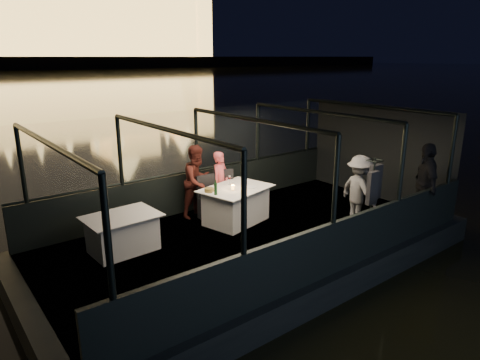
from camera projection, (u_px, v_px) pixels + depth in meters
boat_hull at (252, 258)px, 8.64m from camera, size 8.60×4.40×1.00m
boat_deck at (252, 236)px, 8.51m from camera, size 8.00×4.00×0.04m
gunwale_port at (198, 190)px, 9.90m from camera, size 8.00×0.08×0.90m
gunwale_starboard at (332, 249)px, 6.86m from camera, size 8.00×0.08×0.90m
cabin_glass_port at (196, 141)px, 9.58m from camera, size 8.00×0.02×1.40m
cabin_glass_starboard at (336, 180)px, 6.54m from camera, size 8.00×0.02×1.40m
cabin_roof_glass at (253, 120)px, 7.87m from camera, size 8.00×4.00×0.02m
end_wall_fore at (27, 229)px, 5.83m from camera, size 0.02×4.00×2.30m
end_wall_aft at (378, 152)px, 10.54m from camera, size 0.02×4.00×2.30m
canopy_ribs at (253, 180)px, 8.19m from camera, size 8.00×4.00×2.30m
dining_table_central at (236, 205)px, 9.08m from camera, size 1.66×1.37×0.77m
dining_table_aft at (123, 231)px, 7.72m from camera, size 1.33×0.99×0.68m
chair_port_left at (211, 199)px, 9.24m from camera, size 0.45×0.45×0.94m
chair_port_right at (229, 195)px, 9.53m from camera, size 0.61×0.61×0.98m
coat_stand at (372, 195)px, 8.08m from camera, size 0.53×0.46×1.62m
person_woman_coral at (221, 180)px, 9.60m from camera, size 0.59×0.49×1.40m
person_man_maroon at (198, 184)px, 9.32m from camera, size 0.89×0.76×1.61m
passenger_stripe at (360, 186)px, 8.81m from camera, size 0.74×1.06×1.50m
passenger_dark at (425, 186)px, 8.80m from camera, size 1.02×1.06×1.76m
wine_bottle at (216, 188)px, 8.49m from camera, size 0.08×0.08×0.30m
bread_basket at (209, 190)px, 8.69m from camera, size 0.26×0.26×0.08m
amber_candle at (233, 187)px, 8.86m from camera, size 0.07×0.07×0.09m
plate_near at (251, 187)px, 9.00m from camera, size 0.30×0.30×0.01m
plate_far at (210, 191)px, 8.73m from camera, size 0.29×0.29×0.01m
wine_glass_white at (215, 190)px, 8.54m from camera, size 0.07×0.07×0.18m
wine_glass_red at (230, 181)px, 9.17m from camera, size 0.08×0.08×0.19m
wine_glass_empty at (233, 186)px, 8.75m from camera, size 0.07×0.07×0.17m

